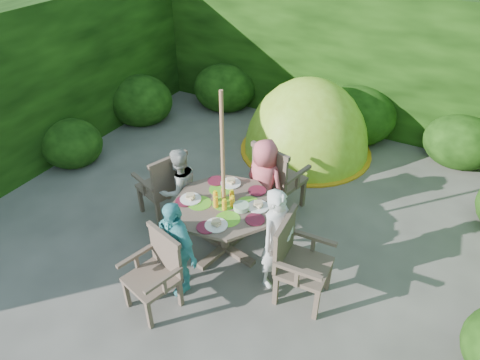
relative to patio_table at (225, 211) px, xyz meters
The scene contains 13 objects.
ground 0.77m from the patio_table, 95.49° to the left, with size 60.00×60.00×0.00m, color #4B4843.
hedge_enclosure 1.88m from the patio_table, 91.38° to the left, with size 9.00×9.00×2.50m.
patio_table is the anchor object (origin of this frame).
parasol_pole 0.47m from the patio_table, behind, with size 0.04×0.04×2.20m, color #97613C.
garden_chair_right 1.09m from the patio_table, 12.79° to the right, with size 0.57×0.63×1.01m.
garden_chair_left 1.10m from the patio_table, 169.12° to the left, with size 0.69×0.74×0.99m.
garden_chair_back 1.09m from the patio_table, 78.84° to the left, with size 0.74×0.69×1.05m.
garden_chair_front 1.11m from the patio_table, 101.51° to the right, with size 0.65×0.60×0.90m.
child_right 0.80m from the patio_table, 11.63° to the right, with size 0.47×0.31×1.30m, color silver.
child_left 0.81m from the patio_table, 168.52° to the left, with size 0.57×0.44×1.17m, color #A1A39D.
child_back 0.80m from the patio_table, 78.76° to the left, with size 0.62×0.40×1.26m, color #DA5A66.
child_front 0.80m from the patio_table, 101.87° to the right, with size 0.72×0.30×1.22m, color #4EB0B7.
dome_tent 2.90m from the patio_table, 90.50° to the left, with size 2.43×2.43×2.63m.
Camera 1 is at (2.16, -3.91, 3.91)m, focal length 32.00 mm.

